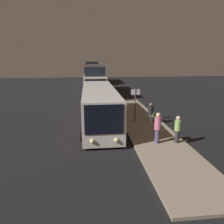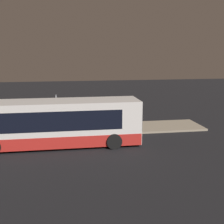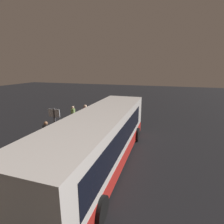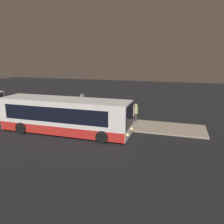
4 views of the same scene
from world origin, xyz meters
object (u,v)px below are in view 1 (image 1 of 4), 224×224
at_px(passenger_boarding, 178,128).
at_px(trash_bin, 125,114).
at_px(passenger_with_bags, 150,112).
at_px(suitcase, 155,117).
at_px(passenger_waiting, 158,127).
at_px(bus_lead, 99,106).
at_px(sign_post, 135,101).
at_px(bus_third, 92,74).
at_px(bus_second, 94,82).

bearing_deg(passenger_boarding, trash_bin, 123.06).
relative_size(passenger_with_bags, suitcase, 1.78).
relative_size(passenger_waiting, suitcase, 2.09).
relative_size(passenger_boarding, suitcase, 1.86).
distance_m(bus_lead, passenger_waiting, 5.78).
bearing_deg(sign_post, passenger_with_bags, 62.09).
distance_m(bus_third, passenger_waiting, 31.87).
relative_size(passenger_waiting, passenger_with_bags, 1.18).
height_order(bus_lead, bus_third, bus_third).
distance_m(passenger_boarding, passenger_with_bags, 4.05).
bearing_deg(suitcase, bus_third, -170.88).
bearing_deg(trash_bin, passenger_waiting, 10.45).
bearing_deg(bus_second, bus_third, 180.00).
bearing_deg(passenger_waiting, passenger_boarding, 72.39).
height_order(bus_second, passenger_boarding, bus_second).
bearing_deg(suitcase, passenger_boarding, -0.08).
height_order(passenger_with_bags, sign_post, sign_post).
bearing_deg(passenger_with_bags, bus_lead, -15.87).
bearing_deg(suitcase, bus_second, -162.21).
distance_m(passenger_boarding, suitcase, 4.49).
distance_m(bus_third, passenger_with_bags, 28.04).
height_order(sign_post, trash_bin, sign_post).
height_order(bus_second, suitcase, bus_second).
bearing_deg(bus_lead, bus_third, 180.00).
distance_m(bus_second, trash_bin, 12.72).
xyz_separation_m(bus_third, passenger_with_bags, (27.75, 3.90, -0.87)).
bearing_deg(trash_bin, bus_lead, -70.67).
bearing_deg(bus_third, suitcase, 9.12).
xyz_separation_m(bus_second, bus_third, (-13.66, 0.00, 0.08)).
bearing_deg(bus_second, sign_post, 11.76).
height_order(suitcase, sign_post, sign_post).
height_order(passenger_with_bags, trash_bin, passenger_with_bags).
height_order(passenger_waiting, passenger_with_bags, passenger_waiting).
bearing_deg(suitcase, trash_bin, -118.28).
bearing_deg(passenger_with_bags, sign_post, -31.31).
distance_m(passenger_with_bags, suitcase, 0.83).
height_order(bus_third, passenger_waiting, bus_third).
bearing_deg(sign_post, passenger_boarding, 18.78).
distance_m(bus_second, passenger_waiting, 18.33).
relative_size(bus_second, passenger_boarding, 7.61).
xyz_separation_m(bus_third, passenger_waiting, (31.70, 3.20, -0.70)).
distance_m(bus_lead, bus_third, 26.89).
relative_size(bus_third, sign_post, 3.96).
height_order(bus_lead, bus_second, bus_second).
bearing_deg(passenger_waiting, bus_third, 171.56).
bearing_deg(passenger_boarding, sign_post, 120.49).
height_order(passenger_boarding, passenger_waiting, passenger_waiting).
bearing_deg(bus_second, passenger_waiting, 10.05).
bearing_deg(suitcase, passenger_waiting, -15.12).
height_order(passenger_boarding, trash_bin, passenger_boarding).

